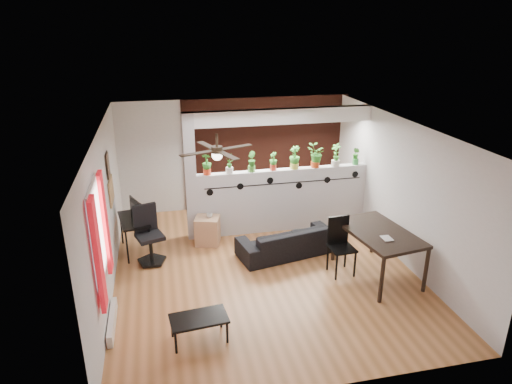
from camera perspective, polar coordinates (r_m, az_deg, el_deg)
name	(u,v)px	position (r m, az deg, el deg)	size (l,w,h in m)	color
room_shell	(262,201)	(7.87, 0.81, -1.16)	(6.30, 7.10, 2.90)	#965C31
partition_wall	(283,200)	(9.63, 3.40, -0.97)	(3.60, 0.18, 1.35)	#BCBCC1
ceiling_header	(285,116)	(9.13, 3.64, 9.44)	(3.60, 0.18, 0.30)	white
pier_column	(191,178)	(9.11, -8.18, 1.74)	(0.22, 0.20, 2.60)	#BCBCC1
brick_panel	(267,153)	(10.78, 1.36, 4.96)	(3.90, 0.05, 2.60)	#993E2C
vine_decal	(285,183)	(9.40, 3.61, 1.11)	(3.31, 0.01, 0.30)	black
window_assembly	(99,234)	(6.56, -19.00, -5.01)	(0.09, 1.30, 1.55)	white
baseboard_heater	(112,321)	(7.26, -17.53, -15.15)	(0.08, 1.00, 0.18)	silver
corkboard	(111,191)	(8.60, -17.65, 0.14)	(0.03, 0.60, 0.45)	#9B764B
framed_art	(108,165)	(8.40, -18.06, 3.22)	(0.03, 0.34, 0.44)	#8C7259
ceiling_fan	(217,152)	(7.12, -4.90, 5.04)	(1.19, 1.19, 0.43)	black
potted_plant_0	(207,164)	(9.05, -6.18, 3.55)	(0.26, 0.22, 0.43)	red
potted_plant_1	(229,162)	(9.11, -3.35, 3.71)	(0.24, 0.26, 0.42)	silver
potted_plant_2	(252,161)	(9.18, -0.57, 3.89)	(0.20, 0.23, 0.42)	#4C9436
potted_plant_3	(273,161)	(9.29, 2.17, 3.94)	(0.20, 0.22, 0.38)	#B72F1D
potted_plant_4	(295,157)	(9.39, 4.85, 4.39)	(0.32, 0.32, 0.47)	gold
potted_plant_5	(316,155)	(9.53, 7.45, 4.58)	(0.31, 0.28, 0.49)	#C94217
potted_plant_6	(336,154)	(9.69, 9.98, 4.69)	(0.31, 0.33, 0.48)	silver
potted_plant_7	(356,155)	(9.88, 12.39, 4.50)	(0.20, 0.22, 0.37)	#31893F
sofa	(287,241)	(8.80, 3.90, -6.13)	(1.80, 0.71, 0.53)	black
cube_shelf	(208,231)	(9.20, -6.07, -4.81)	(0.46, 0.41, 0.57)	tan
cup	(209,215)	(9.06, -5.84, -2.90)	(0.12, 0.12, 0.09)	gray
computer_desk	(134,222)	(9.01, -15.01, -3.62)	(0.65, 1.03, 0.69)	black
monitor	(133,211)	(9.09, -15.08, -2.35)	(0.05, 0.31, 0.18)	black
office_chair	(149,238)	(8.63, -13.23, -5.66)	(0.57, 0.58, 1.08)	black
dining_table	(379,236)	(8.13, 15.12, -5.32)	(1.17, 1.68, 0.85)	black
book	(382,239)	(7.81, 15.52, -5.67)	(0.16, 0.21, 0.02)	gray
folding_chair	(340,240)	(8.18, 10.44, -5.93)	(0.45, 0.45, 1.03)	black
coffee_table	(199,320)	(6.62, -7.16, -15.58)	(0.83, 0.52, 0.37)	black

